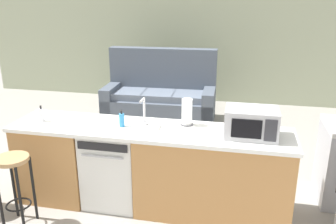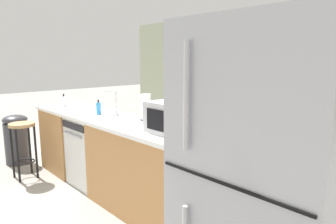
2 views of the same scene
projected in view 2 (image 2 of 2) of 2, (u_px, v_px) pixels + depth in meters
ground_plane at (109, 188)px, 3.65m from camera, size 24.00×24.00×0.00m
wall_back at (294, 72)px, 6.04m from camera, size 10.00×0.06×2.60m
kitchen_counter at (119, 160)px, 3.40m from camera, size 2.94×0.66×0.90m
dishwasher at (97, 151)px, 3.75m from camera, size 0.58×0.61×0.84m
refrigerator at (268, 204)px, 1.44m from camera, size 0.72×0.73×1.72m
microwave at (176, 118)px, 2.62m from camera, size 0.50×0.37×0.28m
sink_faucet at (115, 105)px, 3.47m from camera, size 0.07×0.18×0.30m
paper_towel_roll at (146, 108)px, 3.22m from camera, size 0.14×0.14×0.28m
soap_bottle at (99, 108)px, 3.57m from camera, size 0.06×0.06×0.18m
dish_soap_bottle at (64, 101)px, 4.20m from camera, size 0.06×0.06×0.18m
kettle at (315, 137)px, 2.19m from camera, size 0.21×0.17×0.19m
bar_stool at (23, 139)px, 3.89m from camera, size 0.32×0.32×0.74m
trash_bin at (17, 139)px, 4.48m from camera, size 0.35×0.35×0.74m
couch at (224, 120)px, 5.81m from camera, size 2.03×0.97×1.27m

